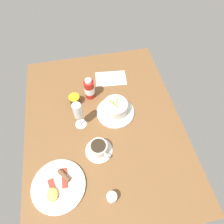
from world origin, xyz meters
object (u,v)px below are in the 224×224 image
coffee_cup (99,148)px  creamer_jug (112,198)px  cutlery_setting (110,78)px  wine_glass (78,112)px  breakfast_plate (58,186)px  jam_jar (75,100)px  sauce_bottle_red (89,89)px  porridge_bowl (115,109)px

coffee_cup → creamer_jug: (-23.10, -1.85, -0.72)cm
cutlery_setting → coffee_cup: (-46.55, 14.75, 2.64)cm
creamer_jug → wine_glass: size_ratio=0.31×
creamer_jug → breakfast_plate: size_ratio=0.23×
cutlery_setting → jam_jar: 27.76cm
cutlery_setting → jam_jar: bearing=122.1°
creamer_jug → sauce_bottle_red: sauce_bottle_red is taller
porridge_bowl → cutlery_setting: (25.94, -2.10, -3.77)cm
wine_glass → cutlery_setting: bearing=-36.5°
coffee_cup → jam_jar: bearing=15.2°
porridge_bowl → creamer_jug: bearing=166.1°
creamer_jug → jam_jar: 55.98cm
coffee_cup → wine_glass: 20.55cm
porridge_bowl → cutlery_setting: porridge_bowl is taller
coffee_cup → jam_jar: size_ratio=2.27×
porridge_bowl → coffee_cup: size_ratio=1.55×
jam_jar → sauce_bottle_red: bearing=-69.6°
breakfast_plate → jam_jar: bearing=-14.8°
cutlery_setting → wine_glass: (-29.54, 21.88, 11.71)cm
wine_glass → breakfast_plate: wine_glass is taller
jam_jar → creamer_jug: bearing=-169.2°
cutlery_setting → creamer_jug: 70.87cm
porridge_bowl → breakfast_plate: porridge_bowl is taller
coffee_cup → wine_glass: (17.01, 7.12, 9.07)cm
jam_jar → breakfast_plate: jam_jar is taller
porridge_bowl → sauce_bottle_red: sauce_bottle_red is taller
porridge_bowl → coffee_cup: 24.22cm
cutlery_setting → porridge_bowl: bearing=175.4°
porridge_bowl → wine_glass: (-3.60, 19.78, 7.94)cm
creamer_jug → breakfast_plate: 24.53cm
breakfast_plate → cutlery_setting: bearing=-30.6°
creamer_jug → sauce_bottle_red: 58.57cm
porridge_bowl → breakfast_plate: 47.70cm
coffee_cup → jam_jar: 33.03cm
porridge_bowl → creamer_jug: porridge_bowl is taller
porridge_bowl → coffee_cup: (-20.61, 12.66, -1.12)cm
porridge_bowl → sauce_bottle_red: size_ratio=1.51×
cutlery_setting → breakfast_plate: breakfast_plate is taller
cutlery_setting → breakfast_plate: bearing=149.4°
cutlery_setting → wine_glass: 38.58cm
wine_glass → creamer_jug: bearing=-167.4°
breakfast_plate → sauce_bottle_red: bearing=-23.6°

